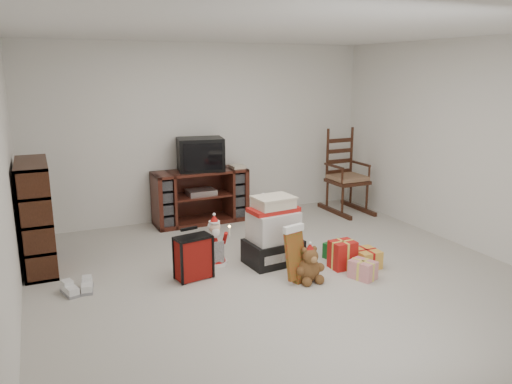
% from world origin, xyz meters
% --- Properties ---
extents(room, '(5.01, 5.01, 2.51)m').
position_xyz_m(room, '(0.00, 0.00, 1.25)').
color(room, beige).
rests_on(room, ground).
extents(tv_stand, '(1.33, 0.50, 0.75)m').
position_xyz_m(tv_stand, '(-0.17, 2.23, 0.38)').
color(tv_stand, '#421713').
rests_on(tv_stand, floor).
extents(bookshelf, '(0.32, 0.97, 1.19)m').
position_xyz_m(bookshelf, '(-2.31, 1.35, 0.57)').
color(bookshelf, '#3D1E10').
rests_on(bookshelf, floor).
extents(rocking_chair, '(0.55, 0.89, 1.32)m').
position_xyz_m(rocking_chair, '(2.04, 1.92, 0.45)').
color(rocking_chair, '#3D1E10').
rests_on(rocking_chair, floor).
extents(gift_pile, '(0.64, 0.49, 0.76)m').
position_xyz_m(gift_pile, '(0.10, 0.41, 0.33)').
color(gift_pile, black).
rests_on(gift_pile, floor).
extents(red_suitcase, '(0.38, 0.25, 0.54)m').
position_xyz_m(red_suitcase, '(-0.85, 0.35, 0.24)').
color(red_suitcase, maroon).
rests_on(red_suitcase, floor).
extents(stocking, '(0.31, 0.19, 0.61)m').
position_xyz_m(stocking, '(0.07, -0.14, 0.31)').
color(stocking, '#0D781D').
rests_on(stocking, floor).
extents(teddy_bear, '(0.25, 0.22, 0.37)m').
position_xyz_m(teddy_bear, '(0.21, -0.19, 0.16)').
color(teddy_bear, brown).
rests_on(teddy_bear, floor).
extents(santa_figurine, '(0.32, 0.31, 0.66)m').
position_xyz_m(santa_figurine, '(0.22, 0.95, 0.25)').
color(santa_figurine, '#A21411').
rests_on(santa_figurine, floor).
extents(mrs_claus_figurine, '(0.28, 0.27, 0.58)m').
position_xyz_m(mrs_claus_figurine, '(-0.52, 0.65, 0.22)').
color(mrs_claus_figurine, '#A21411').
rests_on(mrs_claus_figurine, floor).
extents(sneaker_pair, '(0.32, 0.28, 0.09)m').
position_xyz_m(sneaker_pair, '(-1.99, 0.49, 0.05)').
color(sneaker_pair, silver).
rests_on(sneaker_pair, floor).
extents(gift_cluster, '(0.52, 0.81, 0.24)m').
position_xyz_m(gift_cluster, '(0.81, -0.04, 0.12)').
color(gift_cluster, '#B41914').
rests_on(gift_cluster, floor).
extents(crt_television, '(0.68, 0.54, 0.46)m').
position_xyz_m(crt_television, '(-0.15, 2.23, 0.98)').
color(crt_television, black).
rests_on(crt_television, tv_stand).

